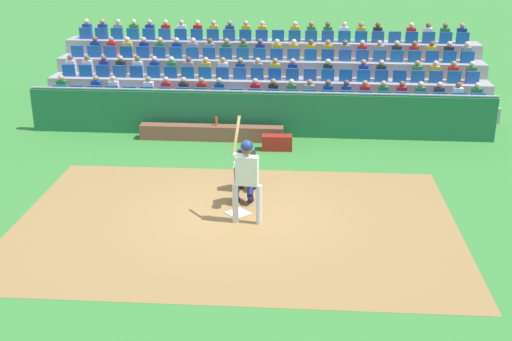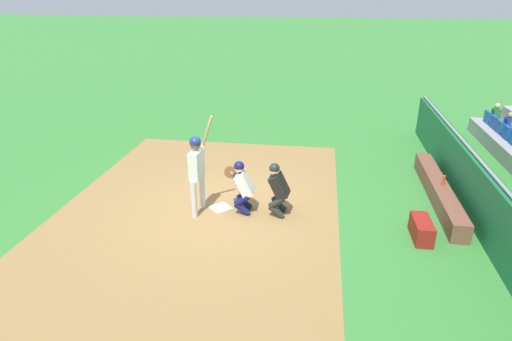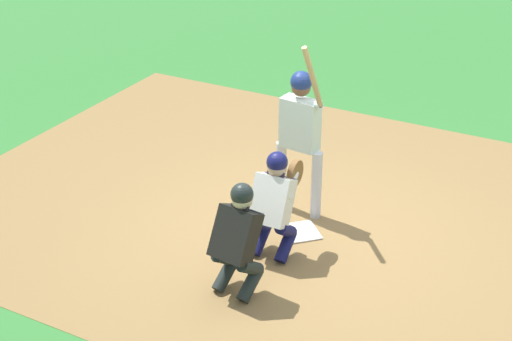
{
  "view_description": "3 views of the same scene",
  "coord_description": "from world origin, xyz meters",
  "px_view_note": "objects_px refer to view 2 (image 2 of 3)",
  "views": [
    {
      "loc": [
        -1.49,
        13.25,
        6.03
      ],
      "look_at": [
        -0.38,
        -0.21,
        0.96
      ],
      "focal_mm": 46.26,
      "sensor_mm": 36.0,
      "label": 1
    },
    {
      "loc": [
        -8.87,
        -2.31,
        4.8
      ],
      "look_at": [
        0.31,
        -0.81,
        0.91
      ],
      "focal_mm": 30.17,
      "sensor_mm": 36.0,
      "label": 2
    },
    {
      "loc": [
        3.38,
        -7.22,
        4.95
      ],
      "look_at": [
        -0.04,
        -1.0,
        1.29
      ],
      "focal_mm": 54.58,
      "sensor_mm": 36.0,
      "label": 3
    }
  ],
  "objects_px": {
    "catcher_crouching": "(242,184)",
    "home_plate_umpire": "(278,187)",
    "home_plate_marker": "(221,208)",
    "equipment_duffel_bag": "(422,229)",
    "dugout_bench": "(438,191)",
    "batter_at_plate": "(197,166)",
    "water_bottle_on_bench": "(444,181)"
  },
  "relations": [
    {
      "from": "water_bottle_on_bench",
      "to": "equipment_duffel_bag",
      "type": "bearing_deg",
      "value": 156.67
    },
    {
      "from": "home_plate_marker",
      "to": "home_plate_umpire",
      "type": "bearing_deg",
      "value": -92.46
    },
    {
      "from": "dugout_bench",
      "to": "water_bottle_on_bench",
      "type": "bearing_deg",
      "value": -168.04
    },
    {
      "from": "home_plate_marker",
      "to": "equipment_duffel_bag",
      "type": "bearing_deg",
      "value": -98.09
    },
    {
      "from": "home_plate_umpire",
      "to": "dugout_bench",
      "type": "height_order",
      "value": "home_plate_umpire"
    },
    {
      "from": "dugout_bench",
      "to": "water_bottle_on_bench",
      "type": "distance_m",
      "value": 0.39
    },
    {
      "from": "batter_at_plate",
      "to": "home_plate_marker",
      "type": "bearing_deg",
      "value": -62.11
    },
    {
      "from": "home_plate_marker",
      "to": "home_plate_umpire",
      "type": "distance_m",
      "value": 1.52
    },
    {
      "from": "water_bottle_on_bench",
      "to": "dugout_bench",
      "type": "bearing_deg",
      "value": 11.96
    },
    {
      "from": "home_plate_umpire",
      "to": "home_plate_marker",
      "type": "bearing_deg",
      "value": 87.54
    },
    {
      "from": "dugout_bench",
      "to": "equipment_duffel_bag",
      "type": "bearing_deg",
      "value": 159.07
    },
    {
      "from": "catcher_crouching",
      "to": "equipment_duffel_bag",
      "type": "relative_size",
      "value": 1.51
    },
    {
      "from": "dugout_bench",
      "to": "home_plate_umpire",
      "type": "bearing_deg",
      "value": 110.14
    },
    {
      "from": "home_plate_umpire",
      "to": "catcher_crouching",
      "type": "bearing_deg",
      "value": 89.92
    },
    {
      "from": "batter_at_plate",
      "to": "water_bottle_on_bench",
      "type": "xyz_separation_m",
      "value": [
        1.44,
        -5.7,
        -0.6
      ]
    },
    {
      "from": "home_plate_marker",
      "to": "equipment_duffel_bag",
      "type": "relative_size",
      "value": 0.52
    },
    {
      "from": "batter_at_plate",
      "to": "home_plate_umpire",
      "type": "height_order",
      "value": "batter_at_plate"
    },
    {
      "from": "home_plate_umpire",
      "to": "equipment_duffel_bag",
      "type": "relative_size",
      "value": 1.5
    },
    {
      "from": "catcher_crouching",
      "to": "home_plate_marker",
      "type": "bearing_deg",
      "value": 83.9
    },
    {
      "from": "catcher_crouching",
      "to": "equipment_duffel_bag",
      "type": "distance_m",
      "value": 4.0
    },
    {
      "from": "catcher_crouching",
      "to": "water_bottle_on_bench",
      "type": "height_order",
      "value": "catcher_crouching"
    },
    {
      "from": "water_bottle_on_bench",
      "to": "equipment_duffel_bag",
      "type": "xyz_separation_m",
      "value": [
        -1.84,
        0.79,
        -0.36
      ]
    },
    {
      "from": "catcher_crouching",
      "to": "equipment_duffel_bag",
      "type": "bearing_deg",
      "value": -98.36
    },
    {
      "from": "catcher_crouching",
      "to": "home_plate_umpire",
      "type": "relative_size",
      "value": 1.0
    },
    {
      "from": "equipment_duffel_bag",
      "to": "catcher_crouching",
      "type": "bearing_deg",
      "value": 79.96
    },
    {
      "from": "dugout_bench",
      "to": "water_bottle_on_bench",
      "type": "relative_size",
      "value": 15.95
    },
    {
      "from": "home_plate_marker",
      "to": "batter_at_plate",
      "type": "xyz_separation_m",
      "value": [
        -0.24,
        0.45,
        1.15
      ]
    },
    {
      "from": "catcher_crouching",
      "to": "home_plate_umpire",
      "type": "xyz_separation_m",
      "value": [
        -0.0,
        -0.83,
        -0.02
      ]
    },
    {
      "from": "home_plate_umpire",
      "to": "batter_at_plate",
      "type": "bearing_deg",
      "value": 95.69
    },
    {
      "from": "batter_at_plate",
      "to": "catcher_crouching",
      "type": "distance_m",
      "value": 1.11
    },
    {
      "from": "dugout_bench",
      "to": "home_plate_marker",
      "type": "bearing_deg",
      "value": 104.56
    },
    {
      "from": "catcher_crouching",
      "to": "equipment_duffel_bag",
      "type": "height_order",
      "value": "catcher_crouching"
    }
  ]
}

